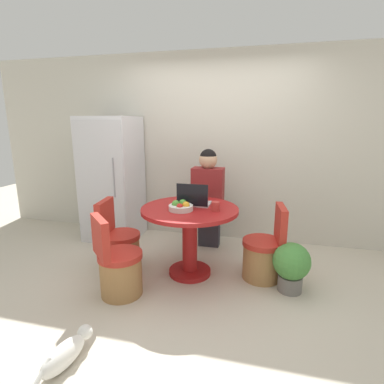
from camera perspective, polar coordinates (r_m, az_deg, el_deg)
name	(u,v)px	position (r m, az deg, el deg)	size (l,w,h in m)	color
ground_plane	(191,288)	(3.23, -0.17, -17.75)	(12.00, 12.00, 0.00)	beige
wall_back	(217,148)	(4.27, 4.87, 8.31)	(7.00, 0.06, 2.60)	beige
refrigerator	(112,179)	(4.43, -14.94, 2.45)	(0.73, 0.70, 1.74)	silver
dining_table	(190,227)	(3.26, -0.43, -6.69)	(1.04, 1.04, 0.77)	maroon
chair_right_side	(264,255)	(3.37, 13.57, -11.55)	(0.44, 0.43, 0.82)	#9E7042
chair_near_left_corner	(119,269)	(3.08, -13.80, -14.05)	(0.50, 0.50, 0.82)	#9E7042
chair_left_side	(120,247)	(3.55, -13.61, -10.20)	(0.44, 0.43, 0.82)	#9E7042
person_seated	(208,194)	(3.89, 3.13, -0.42)	(0.40, 0.37, 1.33)	#2D2D38
laptop	(194,201)	(3.28, 0.37, -1.65)	(0.34, 0.25, 0.25)	#B7B7BC
fruit_bowl	(181,207)	(3.10, -2.13, -2.79)	(0.25, 0.25, 0.10)	beige
coffee_cup	(216,206)	(3.08, 4.50, -2.73)	(0.09, 0.09, 0.10)	#B2332D
cat	(66,353)	(2.52, -22.86, -26.40)	(0.19, 0.52, 0.18)	white
potted_plant	(291,265)	(3.20, 18.39, -12.99)	(0.37, 0.37, 0.51)	slate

